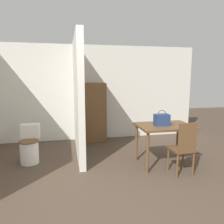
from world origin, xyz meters
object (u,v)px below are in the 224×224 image
handbag (162,120)px  wooden_cabinet (95,112)px  dining_table (165,130)px  toilet (30,146)px  wooden_chair (183,147)px

handbag → wooden_cabinet: bearing=118.1°
dining_table → handbag: handbag is taller
toilet → handbag: bearing=-15.2°
wooden_chair → toilet: 2.90m
dining_table → toilet: size_ratio=1.39×
dining_table → toilet: dining_table is taller
wooden_chair → handbag: (-0.20, 0.47, 0.39)m
toilet → wooden_cabinet: size_ratio=0.48×
handbag → wooden_cabinet: 2.13m
wooden_chair → toilet: bearing=153.8°
dining_table → toilet: bearing=165.7°
wooden_chair → toilet: size_ratio=1.27×
toilet → handbag: size_ratio=2.51×
handbag → wooden_cabinet: (-1.00, 1.87, -0.13)m
wooden_cabinet → dining_table: bearing=-59.8°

